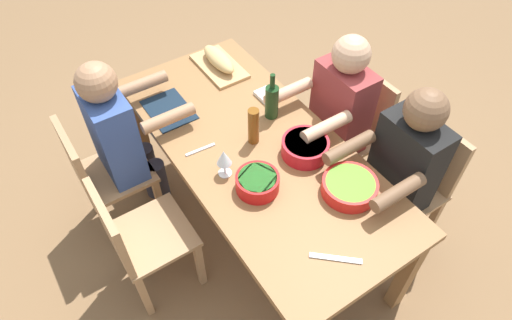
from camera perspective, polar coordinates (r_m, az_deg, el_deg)
ground_plane at (r=3.00m, az=-0.00°, el=-7.97°), size 8.00×8.00×0.00m
dining_table at (r=2.49m, az=-0.00°, el=0.39°), size 1.89×0.85×0.74m
chair_near_center at (r=2.46m, az=-14.85°, el=-9.48°), size 0.40×0.40×0.85m
chair_far_right at (r=2.76m, az=19.24°, el=-2.37°), size 0.40×0.40×0.85m
diner_far_right at (r=2.49m, az=17.64°, el=-1.09°), size 0.41×0.53×1.20m
chair_far_center at (r=2.96m, az=12.14°, el=4.08°), size 0.40×0.40×0.85m
diner_far_center at (r=2.71m, az=9.98°, el=5.86°), size 0.41×0.53×1.20m
chair_near_left at (r=2.78m, az=-19.04°, el=-1.65°), size 0.40×0.40×0.85m
diner_near_left at (r=2.65m, az=-16.57°, el=2.99°), size 0.41×0.53×1.20m
serving_bowl_fruit at (r=2.36m, az=6.24°, el=1.68°), size 0.25×0.25×0.09m
serving_bowl_salad at (r=2.24m, az=11.74°, el=-3.27°), size 0.27×0.27×0.07m
serving_bowl_greens at (r=2.20m, az=0.19°, el=-2.78°), size 0.22×0.22×0.09m
cutting_board at (r=2.94m, az=-4.67°, el=11.71°), size 0.40×0.22×0.02m
bread_loaf at (r=2.91m, az=-4.73°, el=12.58°), size 0.32×0.11×0.09m
wine_bottle at (r=2.52m, az=2.01°, el=7.45°), size 0.08×0.08×0.29m
beer_bottle at (r=2.37m, az=-0.32°, el=4.30°), size 0.06×0.06×0.22m
wine_glass at (r=2.21m, az=-4.07°, el=0.22°), size 0.08×0.08×0.17m
fork_near_center at (r=2.42m, az=-7.04°, el=1.31°), size 0.03×0.17×0.01m
placemat_near_left at (r=2.67m, az=-10.96°, el=6.25°), size 0.32×0.23×0.01m
carving_knife at (r=2.05m, az=10.01°, el=-12.14°), size 0.17×0.19×0.01m
napkin_stack at (r=2.71m, az=1.73°, el=8.25°), size 0.14×0.14×0.02m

